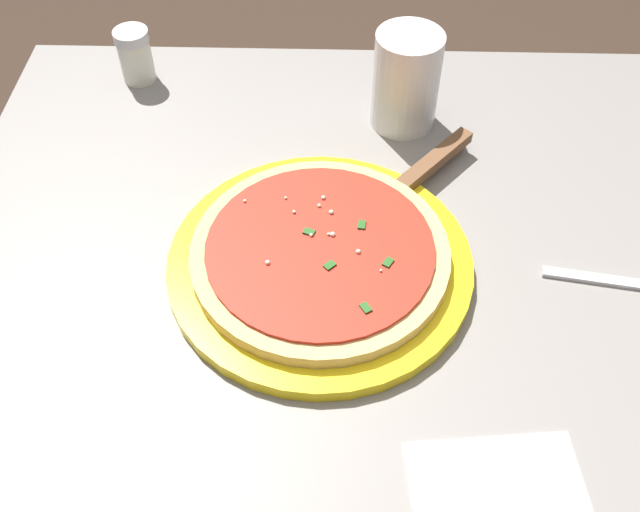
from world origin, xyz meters
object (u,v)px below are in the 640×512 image
object	(u,v)px
pizza	(320,253)
pizza_server	(413,179)
serving_plate	(320,263)
parmesan_shaker	(135,55)
napkin_folded_right	(502,506)
cup_tall_drink	(406,80)

from	to	relation	value
pizza	pizza_server	xyz separation A→B (m)	(0.12, -0.10, -0.00)
serving_plate	parmesan_shaker	bearing A→B (deg)	37.64
pizza_server	napkin_folded_right	world-z (taller)	pizza_server
pizza	pizza_server	bearing A→B (deg)	-41.11
serving_plate	pizza	size ratio (longest dim) A/B	1.19
serving_plate	pizza	world-z (taller)	pizza
serving_plate	cup_tall_drink	xyz separation A→B (m)	(0.25, -0.10, 0.05)
cup_tall_drink	napkin_folded_right	bearing A→B (deg)	-173.28
pizza_server	cup_tall_drink	xyz separation A→B (m)	(0.13, 0.01, 0.04)
napkin_folded_right	pizza_server	bearing A→B (deg)	8.27
cup_tall_drink	napkin_folded_right	distance (m)	0.51
cup_tall_drink	pizza	bearing A→B (deg)	158.47
pizza	cup_tall_drink	bearing A→B (deg)	-21.53
cup_tall_drink	napkin_folded_right	xyz separation A→B (m)	(-0.51, -0.06, -0.06)
napkin_folded_right	pizza	bearing A→B (deg)	31.91
pizza	cup_tall_drink	xyz separation A→B (m)	(0.25, -0.10, 0.04)
pizza	serving_plate	bearing A→B (deg)	107.99
pizza	pizza_server	world-z (taller)	pizza
pizza_server	cup_tall_drink	distance (m)	0.14
napkin_folded_right	cup_tall_drink	bearing A→B (deg)	6.72
napkin_folded_right	parmesan_shaker	distance (m)	0.72
cup_tall_drink	parmesan_shaker	distance (m)	0.37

